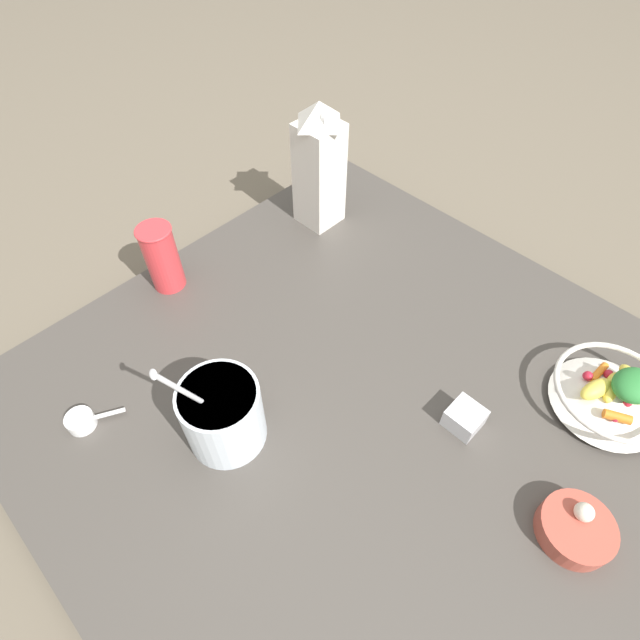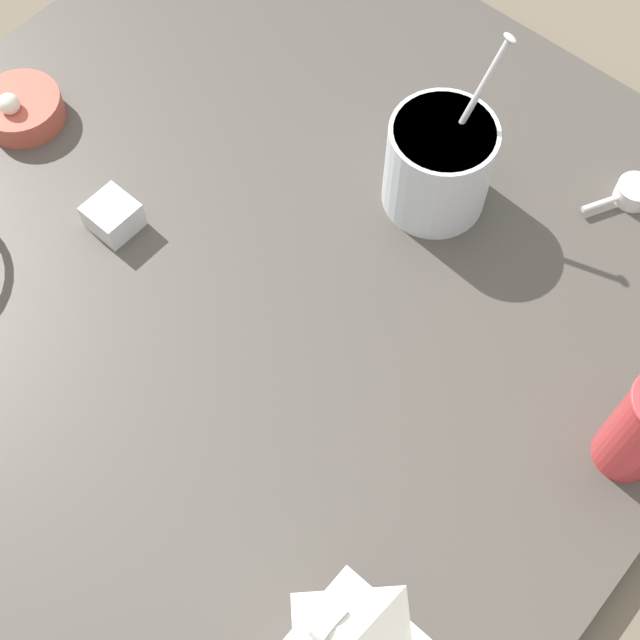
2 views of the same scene
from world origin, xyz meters
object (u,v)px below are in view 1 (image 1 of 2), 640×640
garlic_bowl (576,528)px  milk_carton (319,165)px  fruit_bowl (613,394)px  spice_jar (464,418)px  drinking_cup (162,257)px  yogurt_tub (222,413)px

garlic_bowl → milk_carton: bearing=71.9°
fruit_bowl → spice_jar: fruit_bowl is taller
drinking_cup → garlic_bowl: size_ratio=1.38×
yogurt_tub → spice_jar: yogurt_tub is taller
milk_carton → garlic_bowl: bearing=-108.1°
milk_carton → spice_jar: 0.63m
spice_jar → garlic_bowl: bearing=-99.6°
milk_carton → yogurt_tub: (-0.53, -0.30, -0.08)m
spice_jar → fruit_bowl: bearing=-37.3°
milk_carton → spice_jar: milk_carton is taller
yogurt_tub → drinking_cup: size_ratio=1.60×
fruit_bowl → spice_jar: bearing=142.7°
yogurt_tub → milk_carton: bearing=29.5°
drinking_cup → garlic_bowl: (0.13, -0.88, -0.06)m
milk_carton → garlic_bowl: size_ratio=2.69×
yogurt_tub → garlic_bowl: yogurt_tub is taller
drinking_cup → spice_jar: (0.16, -0.66, -0.06)m
yogurt_tub → spice_jar: 0.42m
drinking_cup → spice_jar: size_ratio=2.67×
milk_carton → fruit_bowl: bearing=-90.9°
fruit_bowl → garlic_bowl: 0.26m
milk_carton → drinking_cup: size_ratio=1.95×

